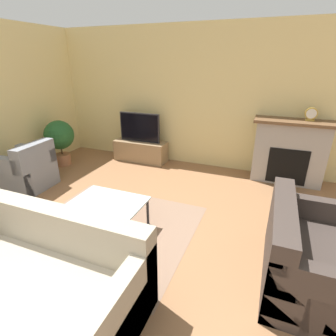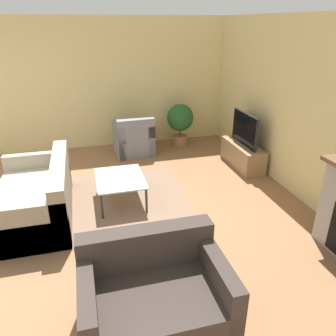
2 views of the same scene
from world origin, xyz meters
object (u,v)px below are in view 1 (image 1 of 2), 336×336
at_px(tv, 140,127).
at_px(couch_sectional, 40,283).
at_px(couch_loveseat, 312,259).
at_px(potted_plant, 60,138).
at_px(armchair_by_window, 27,172).
at_px(coffee_table, 106,206).
at_px(mantel_clock, 311,114).

distance_m(tv, couch_sectional, 3.78).
height_order(tv, couch_sectional, tv).
distance_m(couch_loveseat, potted_plant, 4.82).
xyz_separation_m(armchair_by_window, potted_plant, (-0.23, 1.09, 0.29)).
bearing_deg(tv, coffee_table, -72.13).
bearing_deg(couch_loveseat, potted_plant, 70.28).
height_order(couch_sectional, couch_loveseat, same).
height_order(couch_sectional, armchair_by_window, same).
height_order(armchair_by_window, coffee_table, armchair_by_window).
relative_size(tv, potted_plant, 0.96).
relative_size(couch_loveseat, mantel_clock, 5.85).
relative_size(couch_loveseat, armchair_by_window, 1.57).
distance_m(couch_loveseat, coffee_table, 2.32).
distance_m(couch_loveseat, armchair_by_window, 4.33).
distance_m(armchair_by_window, potted_plant, 1.15).
height_order(tv, armchair_by_window, tv).
bearing_deg(potted_plant, couch_sectional, -50.38).
xyz_separation_m(tv, mantel_clock, (3.15, 0.06, 0.50)).
relative_size(potted_plant, mantel_clock, 4.27).
height_order(couch_sectional, mantel_clock, mantel_clock).
relative_size(armchair_by_window, potted_plant, 0.87).
distance_m(couch_sectional, armchair_by_window, 2.71).
height_order(couch_loveseat, armchair_by_window, same).
height_order(armchair_by_window, mantel_clock, mantel_clock).
bearing_deg(couch_loveseat, coffee_table, 90.09).
distance_m(armchair_by_window, coffee_table, 2.04).
bearing_deg(armchair_by_window, coffee_table, 71.23).
height_order(tv, couch_loveseat, tv).
xyz_separation_m(couch_sectional, potted_plant, (-2.33, 2.81, 0.31)).
bearing_deg(coffee_table, mantel_clock, 46.83).
xyz_separation_m(tv, armchair_by_window, (-1.18, -1.91, -0.44)).
distance_m(couch_sectional, mantel_clock, 4.42).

